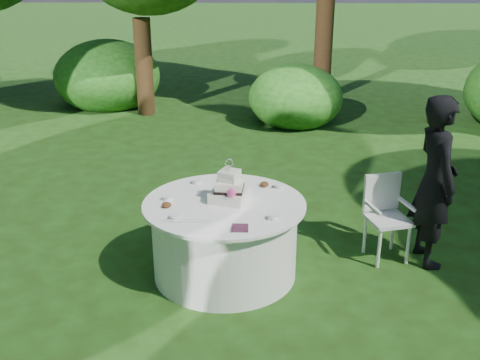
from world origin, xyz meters
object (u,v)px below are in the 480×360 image
table (225,238)px  cake (229,190)px  guest (435,182)px  chair (385,210)px  napkins (240,228)px

table → cake: bearing=43.9°
guest → table: bearing=93.2°
guest → cake: (-2.03, -0.28, 0.01)m
cake → table: bearing=-136.1°
table → chair: chair is taller
cake → chair: size_ratio=0.49×
guest → cake: 2.05m
cake → napkins: bearing=-79.0°
napkins → chair: (1.47, 0.99, -0.26)m
table → cake: size_ratio=3.63×
guest → chair: 0.57m
napkins → table: napkins is taller
table → chair: bearing=14.6°
chair → guest: bearing=-13.0°
napkins → chair: size_ratio=0.16×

